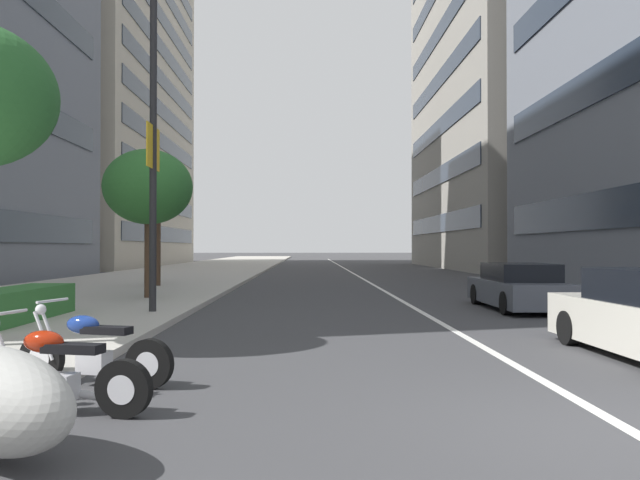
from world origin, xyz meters
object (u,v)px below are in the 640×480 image
motorcycle_under_tarp (56,376)px  street_tree_far_plaza (148,187)px  street_lamp_with_banners (167,112)px  motorcycle_far_end_row (93,353)px  street_tree_near_plaza_corner (158,186)px  car_lead_in_lane (518,288)px

motorcycle_under_tarp → street_tree_far_plaza: street_tree_far_plaza is taller
street_lamp_with_banners → street_tree_far_plaza: (4.37, 1.59, -1.50)m
motorcycle_under_tarp → street_lamp_with_banners: size_ratio=0.25×
motorcycle_far_end_row → street_tree_near_plaza_corner: (18.48, 3.59, 3.98)m
motorcycle_far_end_row → car_lead_in_lane: 13.04m
motorcycle_under_tarp → motorcycle_far_end_row: (1.38, 0.08, 0.01)m
car_lead_in_lane → street_tree_near_plaza_corner: size_ratio=0.86×
motorcycle_under_tarp → street_lamp_with_banners: (9.19, 0.91, 4.82)m
motorcycle_under_tarp → street_tree_far_plaza: size_ratio=0.44×
motorcycle_under_tarp → street_tree_near_plaza_corner: bearing=-67.1°
motorcycle_far_end_row → street_lamp_with_banners: (7.80, 0.83, 4.81)m
motorcycle_far_end_row → street_tree_far_plaza: (12.18, 2.41, 3.31)m
motorcycle_under_tarp → motorcycle_far_end_row: bearing=-74.0°
motorcycle_far_end_row → street_lamp_with_banners: bearing=-68.3°
street_tree_far_plaza → street_tree_near_plaza_corner: (6.30, 1.18, 0.67)m
street_tree_far_plaza → car_lead_in_lane: bearing=-102.8°
street_lamp_with_banners → street_tree_far_plaza: street_lamp_with_banners is taller
street_tree_far_plaza → street_tree_near_plaza_corner: 6.45m
street_tree_far_plaza → street_tree_near_plaza_corner: street_tree_near_plaza_corner is taller
motorcycle_under_tarp → street_tree_far_plaza: 14.18m
street_lamp_with_banners → street_tree_near_plaza_corner: 11.06m
car_lead_in_lane → street_tree_far_plaza: 11.90m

